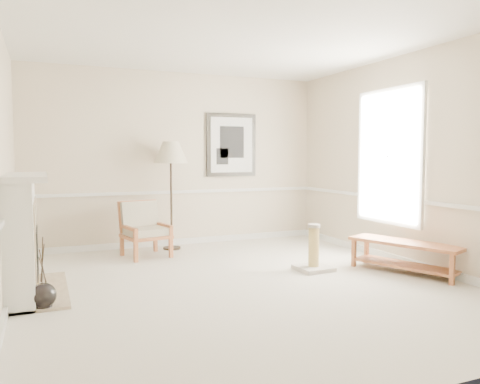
% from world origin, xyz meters
% --- Properties ---
extents(ground, '(5.50, 5.50, 0.00)m').
position_xyz_m(ground, '(0.00, 0.00, 0.00)').
color(ground, silver).
rests_on(ground, ground).
extents(room, '(5.04, 5.54, 2.92)m').
position_xyz_m(room, '(0.14, 0.08, 1.87)').
color(room, beige).
rests_on(room, ground).
extents(fireplace, '(0.64, 1.64, 1.31)m').
position_xyz_m(fireplace, '(-2.34, 0.60, 0.64)').
color(fireplace, white).
rests_on(fireplace, ground).
extents(floor_vase, '(0.25, 0.25, 0.73)m').
position_xyz_m(floor_vase, '(-2.15, -0.06, 0.13)').
color(floor_vase, black).
rests_on(floor_vase, ground).
extents(armchair, '(0.74, 0.78, 0.83)m').
position_xyz_m(armchair, '(-0.74, 2.07, 0.44)').
color(armchair, '#A66335').
rests_on(armchair, ground).
extents(floor_lamp, '(0.63, 0.63, 1.74)m').
position_xyz_m(floor_lamp, '(-0.22, 2.40, 1.52)').
color(floor_lamp, black).
rests_on(floor_lamp, ground).
extents(bench, '(0.92, 1.49, 0.41)m').
position_xyz_m(bench, '(2.15, -0.30, 0.27)').
color(bench, '#A66335').
rests_on(bench, ground).
extents(scratching_post, '(0.45, 0.45, 0.61)m').
position_xyz_m(scratching_post, '(1.14, 0.28, 0.19)').
color(scratching_post, beige).
rests_on(scratching_post, ground).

